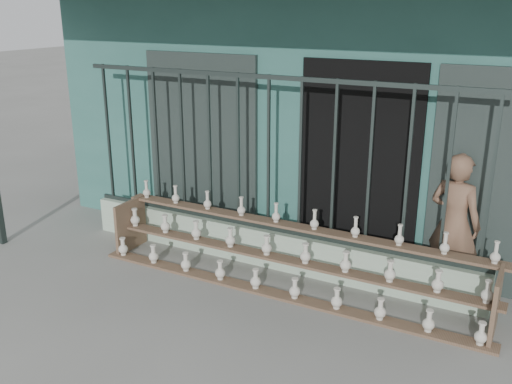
% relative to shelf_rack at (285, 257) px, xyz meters
% --- Properties ---
extents(ground, '(60.00, 60.00, 0.00)m').
position_rel_shelf_rack_xyz_m(ground, '(-0.41, -0.89, -0.36)').
color(ground, slate).
extents(workshop_building, '(7.40, 6.60, 3.21)m').
position_rel_shelf_rack_xyz_m(workshop_building, '(-0.41, 3.34, 1.26)').
color(workshop_building, '#2C5E56').
rests_on(workshop_building, ground).
extents(parapet_wall, '(5.00, 0.20, 0.45)m').
position_rel_shelf_rack_xyz_m(parapet_wall, '(-0.41, 0.41, -0.13)').
color(parapet_wall, '#A4BFA4').
rests_on(parapet_wall, ground).
extents(security_fence, '(5.00, 0.04, 1.80)m').
position_rel_shelf_rack_xyz_m(security_fence, '(-0.41, 0.41, 0.99)').
color(security_fence, '#283330').
rests_on(security_fence, parapet_wall).
extents(shelf_rack, '(4.50, 0.68, 0.85)m').
position_rel_shelf_rack_xyz_m(shelf_rack, '(0.00, 0.00, 0.00)').
color(shelf_rack, brown).
rests_on(shelf_rack, ground).
extents(elderly_woman, '(0.64, 0.51, 1.54)m').
position_rel_shelf_rack_xyz_m(elderly_woman, '(1.60, 0.77, 0.41)').
color(elderly_woman, brown).
rests_on(elderly_woman, ground).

